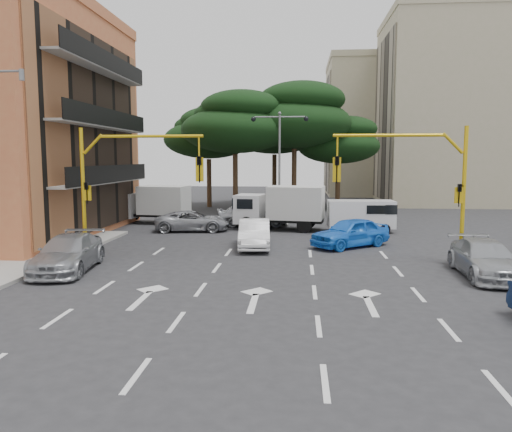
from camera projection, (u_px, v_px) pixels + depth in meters
The scene contains 21 objects.
ground at pixel (264, 269), 20.88m from camera, with size 120.00×120.00×0.00m, color #28282B.
median_strip at pixel (279, 220), 36.70m from camera, with size 1.40×6.00×0.15m, color gray.
apartment_beige_near at pixel (486, 110), 49.76m from camera, with size 20.20×12.15×18.70m.
apartment_beige_far at pixel (392, 128), 62.35m from camera, with size 16.20×12.15×16.70m.
pine_left_near at pixel (236, 122), 42.05m from camera, with size 9.15×9.15×10.23m.
pine_center at pixel (295, 115), 43.53m from camera, with size 9.98×9.98×11.16m.
pine_left_far at pixel (209, 133), 46.35m from camera, with size 8.32×8.32×9.30m.
pine_right at pixel (339, 140), 45.41m from camera, with size 7.49×7.49×8.37m.
pine_back at pixel (275, 127), 48.73m from camera, with size 9.15×9.15×10.23m.
signal_mast_right at pixel (422, 175), 21.82m from camera, with size 5.79×0.37×6.00m.
signal_mast_left at pixel (120, 174), 22.97m from camera, with size 5.79×0.37×6.00m.
street_lamp_center at pixel (280, 147), 36.08m from camera, with size 4.16×0.36×7.77m.
car_white_hatch at pixel (254, 234), 25.69m from camera, with size 1.55×4.45×1.47m, color silver.
car_blue_compact at pixel (350, 232), 25.93m from camera, with size 1.79×4.46×1.52m, color blue.
car_silver_wagon at pixel (68, 253), 20.47m from camera, with size 2.04×5.01×1.45m, color #999CA1.
car_silver_cross_a at pixel (193, 221), 31.53m from camera, with size 2.14×4.65×1.29m, color #9D9EA4.
car_silver_cross_b at pixel (252, 214), 33.79m from camera, with size 1.95×4.85×1.65m, color #9D9FA4.
car_silver_parked at pixel (485, 259), 19.45m from camera, with size 1.96×4.83×1.40m, color #A5A8AD.
van_white at pixel (361, 216), 31.19m from camera, with size 1.83×4.04×2.02m, color white, non-canonical shape.
box_truck_a at pixel (151, 204), 35.34m from camera, with size 2.27×5.41×2.66m, color silver, non-canonical shape.
box_truck_b at pixel (280, 208), 32.07m from camera, with size 2.41×5.74×2.82m, color silver, non-canonical shape.
Camera 1 is at (1.42, -20.43, 4.63)m, focal length 35.00 mm.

